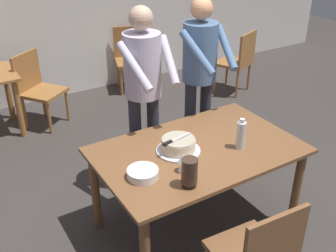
# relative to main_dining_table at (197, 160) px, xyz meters

# --- Properties ---
(ground_plane) EXTENTS (14.00, 14.00, 0.00)m
(ground_plane) POSITION_rel_main_dining_table_xyz_m (0.00, 0.00, -0.65)
(ground_plane) COLOR #383330
(main_dining_table) EXTENTS (1.57, 1.00, 0.75)m
(main_dining_table) POSITION_rel_main_dining_table_xyz_m (0.00, 0.00, 0.00)
(main_dining_table) COLOR brown
(main_dining_table) RESTS_ON ground_plane
(cake_on_platter) EXTENTS (0.34, 0.34, 0.11)m
(cake_on_platter) POSITION_rel_main_dining_table_xyz_m (-0.15, 0.05, 0.15)
(cake_on_platter) COLOR silver
(cake_on_platter) RESTS_ON main_dining_table
(cake_knife) EXTENTS (0.27, 0.07, 0.02)m
(cake_knife) POSITION_rel_main_dining_table_xyz_m (-0.22, 0.04, 0.22)
(cake_knife) COLOR silver
(cake_knife) RESTS_ON cake_on_platter
(plate_stack) EXTENTS (0.22, 0.22, 0.06)m
(plate_stack) POSITION_rel_main_dining_table_xyz_m (-0.54, -0.10, 0.13)
(plate_stack) COLOR white
(plate_stack) RESTS_ON main_dining_table
(wine_glass_near) EXTENTS (0.08, 0.08, 0.14)m
(wine_glass_near) POSITION_rel_main_dining_table_xyz_m (-0.26, -0.19, 0.20)
(wine_glass_near) COLOR silver
(wine_glass_near) RESTS_ON main_dining_table
(water_bottle) EXTENTS (0.07, 0.07, 0.25)m
(water_bottle) POSITION_rel_main_dining_table_xyz_m (0.29, -0.16, 0.22)
(water_bottle) COLOR silver
(water_bottle) RESTS_ON main_dining_table
(hurricane_lamp) EXTENTS (0.11, 0.11, 0.21)m
(hurricane_lamp) POSITION_rel_main_dining_table_xyz_m (-0.32, -0.35, 0.21)
(hurricane_lamp) COLOR black
(hurricane_lamp) RESTS_ON main_dining_table
(person_cutting_cake) EXTENTS (0.47, 0.56, 1.72)m
(person_cutting_cake) POSITION_rel_main_dining_table_xyz_m (-0.08, 0.71, 0.43)
(person_cutting_cake) COLOR #2D2D38
(person_cutting_cake) RESTS_ON ground_plane
(person_standing_beside) EXTENTS (0.47, 0.56, 1.72)m
(person_standing_beside) POSITION_rel_main_dining_table_xyz_m (0.53, 0.74, 0.43)
(person_standing_beside) COLOR #2D2D38
(person_standing_beside) RESTS_ON ground_plane
(background_chair_0) EXTENTS (0.56, 0.56, 0.90)m
(background_chair_0) POSITION_rel_main_dining_table_xyz_m (0.91, 2.96, -0.16)
(background_chair_0) COLOR #9E6633
(background_chair_0) RESTS_ON ground_plane
(background_chair_1) EXTENTS (0.61, 0.61, 0.90)m
(background_chair_1) POSITION_rel_main_dining_table_xyz_m (-0.57, 2.52, -0.16)
(background_chair_1) COLOR #9E6633
(background_chair_1) RESTS_ON ground_plane
(background_chair_3) EXTENTS (0.57, 0.57, 0.90)m
(background_chair_3) POSITION_rel_main_dining_table_xyz_m (2.14, 2.01, -0.16)
(background_chair_3) COLOR #9E6633
(background_chair_3) RESTS_ON ground_plane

